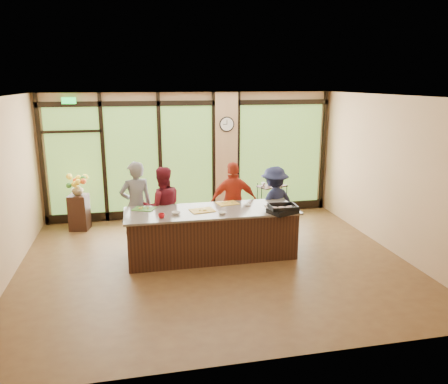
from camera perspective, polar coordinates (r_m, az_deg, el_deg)
name	(u,v)px	position (r m, az deg, el deg)	size (l,w,h in m)	color
floor	(215,262)	(8.17, -1.25, -9.13)	(7.00, 7.00, 0.00)	#53351D
ceiling	(214,96)	(7.50, -1.37, 12.39)	(7.00, 7.00, 0.00)	white
back_wall	(191,156)	(10.61, -4.30, 4.76)	(7.00, 7.00, 0.00)	tan
left_wall	(0,193)	(7.87, -27.23, -0.15)	(6.00, 6.00, 0.00)	tan
right_wall	(393,175)	(9.01, 21.16, 2.13)	(6.00, 6.00, 0.00)	tan
window_wall	(198,160)	(10.60, -3.38, 4.20)	(6.90, 0.12, 3.00)	tan
island_base	(211,234)	(8.28, -1.65, -5.53)	(3.10, 1.00, 0.88)	black
countertop	(211,211)	(8.14, -1.67, -2.48)	(3.20, 1.10, 0.04)	slate
wall_clock	(227,124)	(10.52, 0.37, 8.85)	(0.36, 0.04, 0.36)	black
cook_left	(136,205)	(8.75, -11.38, -1.70)	(0.64, 0.42, 1.76)	slate
cook_midleft	(163,207)	(8.75, -8.02, -1.98)	(0.79, 0.62, 1.63)	maroon
cook_midright	(234,202)	(8.95, 1.27, -1.35)	(0.98, 0.41, 1.67)	#B0301B
cook_right	(274,203)	(9.15, 6.56, -1.48)	(1.00, 0.58, 1.55)	#1B1F3C
roasting_pan	(283,211)	(8.00, 7.68, -2.45)	(0.48, 0.38, 0.09)	black
mixing_bowl	(273,209)	(8.11, 6.36, -2.19)	(0.32, 0.32, 0.08)	silver
cutting_board_left	(144,209)	(8.31, -10.44, -2.19)	(0.39, 0.29, 0.01)	#437F2E
cutting_board_center	(202,210)	(8.08, -2.86, -2.42)	(0.43, 0.33, 0.01)	gold
cutting_board_right	(227,203)	(8.54, 0.46, -1.49)	(0.40, 0.30, 0.01)	gold
prep_bowl_near	(176,213)	(7.89, -6.29, -2.77)	(0.16, 0.16, 0.05)	white
prep_bowl_mid	(222,213)	(7.86, -0.25, -2.77)	(0.14, 0.14, 0.04)	white
prep_bowl_far	(247,205)	(8.40, 3.03, -1.71)	(0.12, 0.12, 0.03)	white
red_ramekin	(161,216)	(7.71, -8.17, -3.09)	(0.11, 0.11, 0.09)	red
flower_stand	(79,212)	(10.30, -18.38, -2.52)	(0.40, 0.40, 0.80)	black
flower_vase	(77,189)	(10.17, -18.61, 0.35)	(0.25, 0.25, 0.26)	olive
bar_cart	(272,197)	(10.51, 6.26, -0.64)	(0.77, 0.61, 0.93)	black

